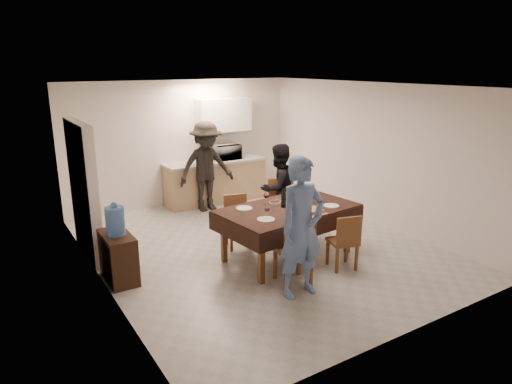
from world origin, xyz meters
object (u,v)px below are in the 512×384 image
wine_bottle (284,198)px  person_far (278,188)px  savoury_tart (309,211)px  microwave (226,152)px  water_jug (115,221)px  water_pitcher (308,198)px  person_near (302,227)px  console (118,257)px  person_kitchen (206,167)px  dining_table (288,210)px

wine_bottle → person_far: 1.18m
savoury_tart → microwave: bearing=80.6°
water_jug → water_pitcher: (2.80, -0.64, 0.05)m
water_jug → person_near: person_near is taller
console → microwave: size_ratio=1.29×
person_kitchen → wine_bottle: bearing=-90.9°
console → wine_bottle: size_ratio=2.46×
savoury_tart → person_near: 0.94m
water_jug → person_far: 3.04m
wine_bottle → person_kitchen: person_kitchen is taller
water_jug → dining_table: bearing=-13.6°
person_near → savoury_tart: bearing=44.6°
wine_bottle → person_far: size_ratio=0.19×
savoury_tart → water_pitcher: bearing=52.9°
water_jug → person_kitchen: (2.44, 2.21, 0.04)m
person_far → water_jug: bearing=0.2°
dining_table → water_jug: bearing=160.2°
wine_bottle → person_near: 1.21m
person_far → person_near: bearing=53.9°
person_near → dining_table: bearing=61.1°
water_jug → wine_bottle: (2.40, -0.54, 0.09)m
console → person_kitchen: (2.44, 2.21, 0.57)m
water_jug → person_kitchen: size_ratio=0.21×
console → person_near: size_ratio=0.40×
water_pitcher → person_kitchen: person_kitchen is taller
console → person_far: size_ratio=0.46×
microwave → person_kitchen: (-0.71, -0.45, -0.16)m
console → water_jug: water_jug is taller
water_pitcher → person_kitchen: 2.87m
dining_table → person_far: bearing=56.2°
wine_bottle → person_near: bearing=-114.4°
dining_table → wine_bottle: bearing=128.8°
dining_table → water_pitcher: (0.35, -0.05, 0.15)m
water_jug → savoury_tart: size_ratio=0.87×
water_jug → person_near: 2.51m
dining_table → water_jug: (-2.45, 0.59, 0.10)m
dining_table → person_far: size_ratio=1.38×
console → person_near: person_near is taller
wine_bottle → water_pitcher: wine_bottle is taller
wine_bottle → dining_table: bearing=-45.0°
wine_bottle → microwave: microwave is taller
console → savoury_tart: size_ratio=1.66×
savoury_tart → wine_bottle: bearing=109.2°
dining_table → console: bearing=160.2°
console → person_far: person_far is taller
person_kitchen → microwave: bearing=32.4°
person_far → person_kitchen: size_ratio=0.87×
dining_table → microwave: microwave is taller
wine_bottle → water_pitcher: size_ratio=1.37×
savoury_tart → console: bearing=159.1°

